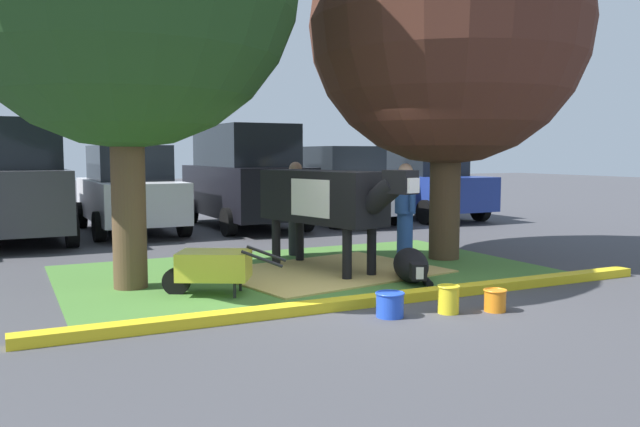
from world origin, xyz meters
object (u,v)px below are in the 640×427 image
cow_holstein (326,198)px  suv_dark_grey (14,181)px  sedan_silver (339,185)px  suv_black (245,176)px  wheelbarrow (212,266)px  bucket_blue (390,304)px  calf_lying (411,266)px  person_visitor_near (296,205)px  bucket_yellow (448,299)px  shade_tree_right (448,26)px  hatchback_white (129,190)px  bucket_orange (495,300)px  person_handler (405,210)px  sedan_blue (422,184)px

cow_holstein → suv_dark_grey: suv_dark_grey is taller
sedan_silver → suv_black: bearing=-178.1°
wheelbarrow → sedan_silver: sedan_silver is taller
bucket_blue → suv_dark_grey: (-3.64, 8.87, 1.12)m
suv_black → calf_lying: bearing=-91.6°
person_visitor_near → calf_lying: bearing=-80.0°
bucket_yellow → suv_black: bearing=84.8°
bucket_blue → sedan_silver: (4.25, 9.29, 0.84)m
shade_tree_right → suv_black: shade_tree_right is taller
hatchback_white → person_visitor_near: bearing=-67.6°
calf_lying → bucket_orange: calf_lying is taller
suv_dark_grey → suv_black: same height
calf_lying → person_handler: person_handler is taller
person_visitor_near → hatchback_white: bearing=112.4°
bucket_yellow → hatchback_white: bearing=101.3°
shade_tree_right → bucket_orange: (-1.74, -3.29, -3.84)m
person_visitor_near → bucket_blue: bearing=-100.6°
suv_dark_grey → sedan_silver: bearing=3.0°
shade_tree_right → bucket_blue: bearing=-135.1°
suv_dark_grey → person_handler: bearing=-46.6°
person_visitor_near → sedan_silver: bearing=54.6°
shade_tree_right → cow_holstein: size_ratio=2.06×
cow_holstein → person_visitor_near: (0.24, 1.69, -0.25)m
cow_holstein → hatchback_white: 6.88m
bucket_blue → bucket_yellow: bucket_yellow is taller
cow_holstein → suv_black: size_ratio=0.67×
shade_tree_right → suv_dark_grey: shade_tree_right is taller
bucket_blue → wheelbarrow: bearing=126.9°
bucket_yellow → bucket_orange: size_ratio=1.19×
wheelbarrow → suv_black: size_ratio=0.33×
bucket_yellow → suv_black: 9.45m
suv_black → sedan_silver: (2.70, 0.09, -0.29)m
sedan_blue → person_visitor_near: bearing=-142.1°
cow_holstein → wheelbarrow: (-2.06, -0.82, -0.77)m
person_handler → sedan_blue: 7.96m
bucket_blue → hatchback_white: size_ratio=0.08×
wheelbarrow → sedan_blue: sedan_blue is taller
calf_lying → person_visitor_near: 3.03m
shade_tree_right → cow_holstein: 3.71m
person_visitor_near → suv_black: suv_black is taller
shade_tree_right → sedan_silver: (1.27, 6.32, -2.99)m
cow_holstein → calf_lying: cow_holstein is taller
sedan_silver → sedan_blue: (2.62, -0.11, 0.00)m
suv_black → sedan_silver: 2.71m
sedan_blue → shade_tree_right: bearing=-122.1°
hatchback_white → sedan_blue: bearing=-1.7°
cow_holstein → sedan_blue: bearing=45.5°
hatchback_white → bucket_blue: bearing=-82.7°
cow_holstein → bucket_yellow: cow_holstein is taller
shade_tree_right → person_visitor_near: shade_tree_right is taller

